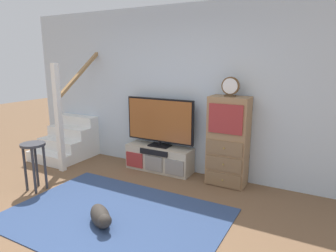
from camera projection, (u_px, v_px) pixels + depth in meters
ground_plane at (78, 243)px, 3.08m from camera, size 20.00×20.00×0.00m
back_wall at (183, 91)px, 4.88m from camera, size 6.40×0.12×2.70m
area_rug at (114, 216)px, 3.59m from camera, size 2.60×1.80×0.01m
media_console at (159, 158)px, 5.05m from camera, size 1.15×0.38×0.42m
television at (160, 121)px, 4.92m from camera, size 1.22×0.22×0.81m
side_cabinet at (228, 142)px, 4.41m from camera, size 0.58×0.38×1.34m
desk_clock at (230, 87)px, 4.21m from camera, size 0.26×0.08×0.28m
staircase at (76, 136)px, 5.92m from camera, size 1.00×1.36×2.20m
bar_stool_near at (34, 155)px, 4.22m from camera, size 0.34×0.34×0.70m
dog at (101, 217)px, 3.37m from camera, size 0.49×0.41×0.23m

